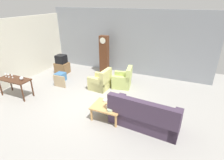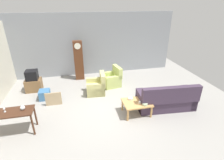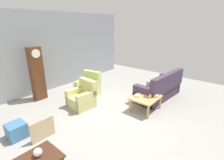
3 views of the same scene
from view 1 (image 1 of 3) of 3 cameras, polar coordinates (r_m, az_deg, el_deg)
ground_plane at (r=6.79m, az=-5.77°, el=-7.65°), size 10.40×10.40×0.00m
garage_door_wall at (r=9.27m, az=4.75°, el=11.99°), size 8.40×0.16×3.20m
pegboard_wall_left at (r=9.16m, az=-28.83°, el=7.85°), size 0.12×6.40×2.88m
couch_floral at (r=5.60m, az=10.15°, el=-11.37°), size 2.17×1.05×1.04m
armchair_olive_near at (r=7.74m, az=-3.70°, el=-0.72°), size 0.84×0.81×0.92m
armchair_olive_far at (r=7.93m, az=3.49°, el=-0.09°), size 0.91×0.89×0.92m
coffee_table_wood at (r=5.83m, az=-1.44°, el=-8.74°), size 0.96×0.76×0.47m
console_table_dark at (r=8.00m, az=-28.67°, el=-0.37°), size 1.30×0.56×0.75m
grandfather_clock at (r=9.19m, az=-2.51°, el=8.01°), size 0.44×0.30×1.97m
tv_stand_cabinet at (r=9.81m, az=-15.62°, el=3.78°), size 0.68×0.52×0.55m
tv_crt at (r=9.66m, az=-15.94°, el=6.46°), size 0.48×0.44×0.42m
framed_picture_leaning at (r=8.23m, az=-16.47°, el=-0.44°), size 0.60×0.05×0.53m
storage_box_blue at (r=8.90m, az=-16.17°, el=0.98°), size 0.42×0.44×0.39m
glass_dome_cloche at (r=7.69m, az=-27.00°, el=0.49°), size 0.14×0.14×0.14m
cup_white_porcelain at (r=5.66m, az=-1.43°, el=-8.53°), size 0.08×0.08×0.09m
cup_blue_rimmed at (r=5.66m, az=1.59°, el=-8.57°), size 0.08×0.08×0.08m
bowl_white_stacked at (r=6.00m, az=-2.05°, el=-6.56°), size 0.17×0.17×0.07m
bowl_shallow_green at (r=5.52m, az=-0.70°, el=-9.57°), size 0.18×0.18×0.07m
wine_glass_tall at (r=8.31m, az=-30.93°, el=1.68°), size 0.08×0.08×0.17m
wine_glass_mid at (r=8.18m, az=-30.26°, el=1.57°), size 0.08×0.08×0.19m
wine_glass_short at (r=8.03m, az=-29.37°, el=1.39°), size 0.07×0.07×0.19m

